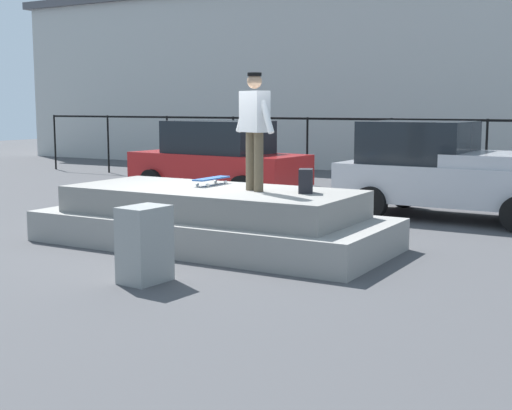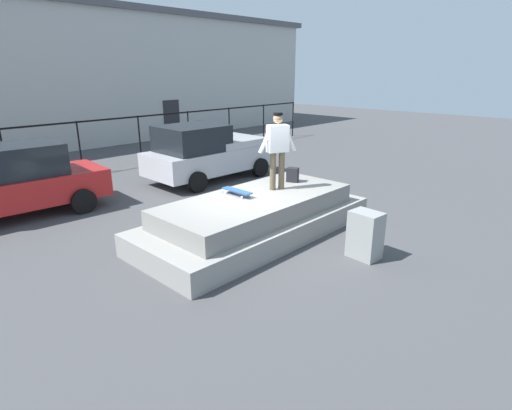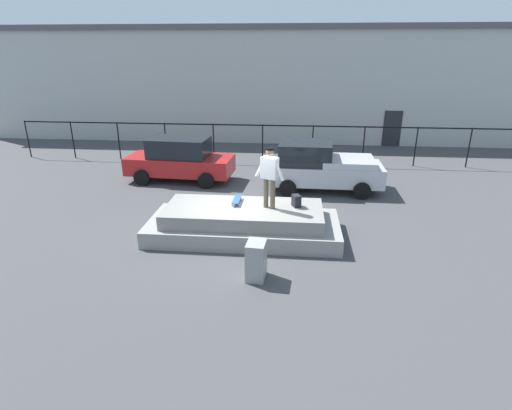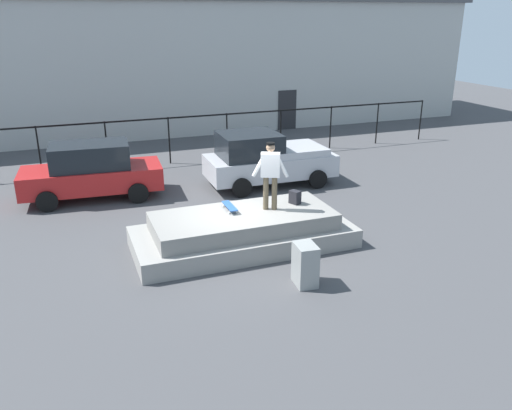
# 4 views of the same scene
# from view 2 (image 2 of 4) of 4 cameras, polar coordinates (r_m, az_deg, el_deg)

# --- Properties ---
(ground_plane) EXTENTS (60.00, 60.00, 0.00)m
(ground_plane) POSITION_cam_2_polar(r_m,az_deg,el_deg) (9.43, -1.01, -3.99)
(ground_plane) COLOR #424244
(concrete_ledge) EXTENTS (5.58, 2.40, 0.90)m
(concrete_ledge) POSITION_cam_2_polar(r_m,az_deg,el_deg) (9.27, 0.03, -1.69)
(concrete_ledge) COLOR gray
(concrete_ledge) RESTS_ON ground_plane
(skateboarder) EXTENTS (0.89, 0.48, 1.75)m
(skateboarder) POSITION_cam_2_polar(r_m,az_deg,el_deg) (9.45, 2.99, 8.20)
(skateboarder) COLOR brown
(skateboarder) RESTS_ON concrete_ledge
(skateboard) EXTENTS (0.23, 0.80, 0.12)m
(skateboard) POSITION_cam_2_polar(r_m,az_deg,el_deg) (9.17, -2.64, 1.95)
(skateboard) COLOR #264C8C
(skateboard) RESTS_ON concrete_ledge
(backpack) EXTENTS (0.29, 0.34, 0.35)m
(backpack) POSITION_cam_2_polar(r_m,az_deg,el_deg) (10.31, 5.07, 4.17)
(backpack) COLOR black
(backpack) RESTS_ON concrete_ledge
(car_red_sedan_near) EXTENTS (4.47, 2.22, 1.81)m
(car_red_sedan_near) POSITION_cam_2_polar(r_m,az_deg,el_deg) (11.93, -30.61, 2.78)
(car_red_sedan_near) COLOR #B21E1E
(car_red_sedan_near) RESTS_ON ground_plane
(car_silver_pickup_mid) EXTENTS (4.44, 2.23, 1.87)m
(car_silver_pickup_mid) POSITION_cam_2_polar(r_m,az_deg,el_deg) (14.00, -6.66, 7.26)
(car_silver_pickup_mid) COLOR #B7B7BC
(car_silver_pickup_mid) RESTS_ON ground_plane
(utility_box) EXTENTS (0.49, 0.63, 0.95)m
(utility_box) POSITION_cam_2_polar(r_m,az_deg,el_deg) (8.40, 14.82, -4.02)
(utility_box) COLOR gray
(utility_box) RESTS_ON ground_plane
(fence_row) EXTENTS (24.06, 0.06, 1.86)m
(fence_row) POSITION_cam_2_polar(r_m,az_deg,el_deg) (15.92, -23.30, 8.66)
(fence_row) COLOR black
(fence_row) RESTS_ON ground_plane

